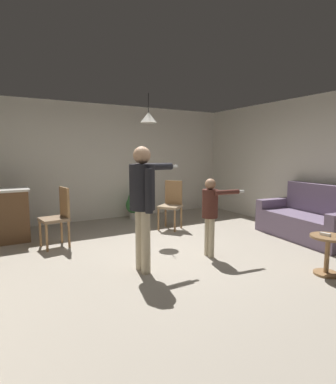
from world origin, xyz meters
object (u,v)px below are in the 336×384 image
side_table_by_couch (327,250)px  potted_plant_corner (135,204)px  person_child (211,208)px  spare_remote_on_table (325,234)px  dining_chair_near_wall (58,215)px  person_adult (143,195)px  dining_chair_by_counter (171,203)px  couch_floral (308,221)px

side_table_by_couch → potted_plant_corner: (-0.83, 4.31, 0.03)m
person_child → spare_remote_on_table: 1.57m
dining_chair_near_wall → spare_remote_on_table: dining_chair_near_wall is taller
dining_chair_near_wall → spare_remote_on_table: size_ratio=7.69×
person_adult → spare_remote_on_table: (1.98, -1.27, -0.49)m
dining_chair_by_counter → spare_remote_on_table: size_ratio=7.69×
dining_chair_near_wall → spare_remote_on_table: (2.76, -2.97, -0.01)m
person_child → spare_remote_on_table: (0.85, -1.30, -0.21)m
couch_floral → person_adult: bearing=95.3°
couch_floral → side_table_by_couch: couch_floral is taller
dining_chair_by_counter → potted_plant_corner: (-0.31, 1.20, -0.19)m
person_child → spare_remote_on_table: size_ratio=9.21×
person_child → potted_plant_corner: person_child is taller
dining_chair_by_counter → spare_remote_on_table: dining_chair_by_counter is taller
side_table_by_couch → dining_chair_near_wall: (-2.79, 3.00, 0.22)m
dining_chair_by_counter → side_table_by_couch: bearing=152.6°
couch_floral → person_child: bearing=93.8°
couch_floral → potted_plant_corner: (-2.15, 3.08, 0.03)m
couch_floral → person_adult: 3.40m
person_child → dining_chair_near_wall: (-1.91, 1.67, -0.20)m
dining_chair_near_wall → potted_plant_corner: dining_chair_near_wall is taller
side_table_by_couch → dining_chair_by_counter: size_ratio=0.52×
dining_chair_by_counter → potted_plant_corner: dining_chair_by_counter is taller
side_table_by_couch → dining_chair_by_counter: (-0.52, 3.11, 0.22)m
couch_floral → dining_chair_near_wall: bearing=73.1°
person_adult → spare_remote_on_table: person_adult is taller
couch_floral → side_table_by_couch: 1.80m
couch_floral → dining_chair_by_counter: 2.64m
person_adult → potted_plant_corner: (1.18, 3.01, -0.67)m
side_table_by_couch → spare_remote_on_table: spare_remote_on_table is taller
person_child → dining_chair_near_wall: 2.55m
dining_chair_by_counter → potted_plant_corner: bearing=-22.5°
potted_plant_corner → dining_chair_by_counter: bearing=-75.5°
side_table_by_couch → spare_remote_on_table: bearing=137.8°
dining_chair_by_counter → potted_plant_corner: 1.25m
person_adult → side_table_by_couch: bearing=56.3°
person_child → dining_chair_by_counter: bearing=176.5°
couch_floral → spare_remote_on_table: size_ratio=14.49×
couch_floral → person_child: size_ratio=1.57×
side_table_by_couch → person_child: (-0.88, 1.32, 0.42)m
side_table_by_couch → person_child: bearing=123.5°
couch_floral → dining_chair_near_wall: same height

